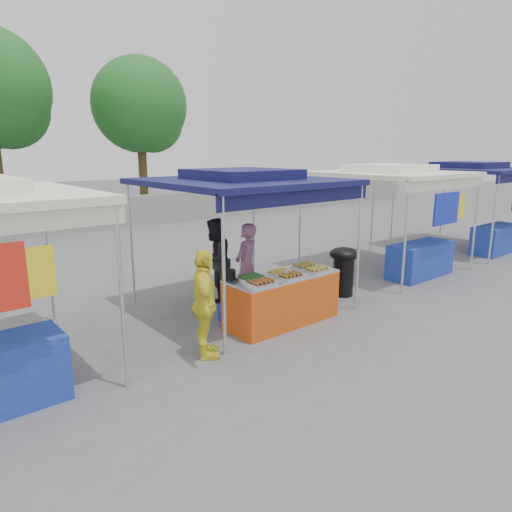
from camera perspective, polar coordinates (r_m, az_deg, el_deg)
ground_plane at (r=8.04m, az=2.76°, el=-8.06°), size 80.00×80.00×0.00m
back_wall at (r=17.44m, az=-22.45°, el=4.51°), size 40.00×0.25×1.20m
main_canopy at (r=8.26m, az=-1.66°, el=9.41°), size 3.20×3.20×2.57m
neighbor_stall_right at (r=11.43m, az=17.83°, el=5.93°), size 3.20×3.20×2.57m
neighbor_stall_far at (r=14.94m, az=26.23°, el=6.76°), size 3.20×3.20×2.57m
tree_2 at (r=20.46m, az=-14.02°, el=17.35°), size 3.88×3.88×6.66m
vendor_table at (r=7.83m, az=3.29°, el=-5.35°), size 2.00×0.80×0.85m
food_tray_fl at (r=7.10m, az=0.74°, el=-3.39°), size 0.42×0.30×0.07m
food_tray_fm at (r=7.50m, az=4.33°, el=-2.53°), size 0.42×0.30×0.07m
food_tray_fr at (r=7.95m, az=7.63°, el=-1.72°), size 0.42×0.30×0.07m
food_tray_bl at (r=7.39m, az=-0.65°, el=-2.73°), size 0.42×0.30×0.07m
food_tray_bm at (r=7.75m, az=2.76°, el=-1.99°), size 0.42×0.30×0.07m
food_tray_br at (r=8.16m, az=6.09°, el=-1.28°), size 0.42×0.30×0.07m
cooking_pot at (r=7.44m, az=-3.55°, el=-2.32°), size 0.26×0.26×0.15m
skewer_cup at (r=7.56m, az=3.72°, el=-2.26°), size 0.08×0.08×0.10m
wok_burner at (r=9.40m, az=10.89°, el=-1.35°), size 0.60×0.60×1.01m
crate_left at (r=7.99m, az=-2.37°, el=-6.93°), size 0.55×0.39×0.33m
crate_right at (r=8.49m, az=2.17°, el=-5.71°), size 0.55×0.39×0.33m
crate_stacked at (r=8.39m, az=2.19°, el=-3.60°), size 0.54×0.38×0.32m
vendor_woman at (r=8.41m, az=-1.22°, el=-1.32°), size 0.69×0.58×1.62m
helper_man at (r=8.88m, az=-5.17°, el=-0.52°), size 0.99×0.92×1.64m
customer_person at (r=6.46m, az=-6.42°, el=-6.05°), size 0.77×1.00×1.58m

